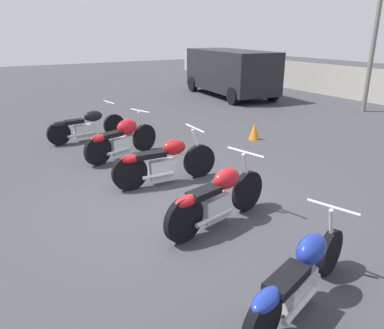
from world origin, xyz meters
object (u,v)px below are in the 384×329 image
Objects in this scene: motorcycle_slot_1 at (121,139)px; traffic_cone_near at (254,131)px; motorcycle_slot_4 at (300,276)px; motorcycle_slot_0 at (86,126)px; motorcycle_slot_3 at (217,198)px; motorcycle_slot_2 at (164,162)px; parked_van at (230,71)px.

traffic_cone_near is (0.32, 3.66, -0.23)m from motorcycle_slot_1.
motorcycle_slot_4 is 6.62m from traffic_cone_near.
motorcycle_slot_4 is at bearing -20.36° from motorcycle_slot_1.
motorcycle_slot_1 is 5.72m from motorcycle_slot_4.
motorcycle_slot_0 is 5.70m from motorcycle_slot_3.
motorcycle_slot_3 reaches higher than motorcycle_slot_2.
motorcycle_slot_0 is at bearing -170.48° from motorcycle_slot_2.
motorcycle_slot_3 is at bearing -45.82° from traffic_cone_near.
motorcycle_slot_3 reaches higher than motorcycle_slot_4.
motorcycle_slot_1 is 0.96× the size of motorcycle_slot_4.
motorcycle_slot_3 is 0.39× the size of parked_van.
motorcycle_slot_2 is at bearing -65.91° from traffic_cone_near.
motorcycle_slot_0 reaches higher than motorcycle_slot_4.
motorcycle_slot_0 is 4.55m from traffic_cone_near.
parked_van is at bearing 110.18° from motorcycle_slot_1.
motorcycle_slot_1 is 0.92× the size of motorcycle_slot_2.
motorcycle_slot_0 is 7.62m from motorcycle_slot_4.
motorcycle_slot_0 reaches higher than traffic_cone_near.
motorcycle_slot_3 is 12.10m from parked_van.
parked_van reaches higher than traffic_cone_near.
motorcycle_slot_3 is (3.78, 0.10, -0.01)m from motorcycle_slot_1.
motorcycle_slot_4 is at bearing -6.33° from motorcycle_slot_0.
motorcycle_slot_1 is 9.43m from parked_van.
traffic_cone_near is at bearing 116.74° from motorcycle_slot_2.
parked_van is (-5.90, 7.32, 0.66)m from motorcycle_slot_1.
motorcycle_slot_2 is 4.63× the size of traffic_cone_near.
motorcycle_slot_2 reaches higher than traffic_cone_near.
motorcycle_slot_1 is 4.24× the size of traffic_cone_near.
motorcycle_slot_2 is at bearing -0.55° from motorcycle_slot_0.
motorcycle_slot_4 is (1.94, -0.27, -0.05)m from motorcycle_slot_3.
parked_van reaches higher than motorcycle_slot_1.
motorcycle_slot_0 is 1.93m from motorcycle_slot_1.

